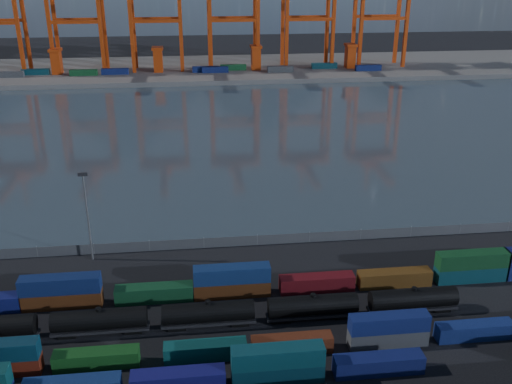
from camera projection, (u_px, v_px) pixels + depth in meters
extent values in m
plane|color=black|center=(280.00, 335.00, 81.68)|extent=(700.00, 700.00, 0.00)
plane|color=#33414A|center=(228.00, 131.00, 178.17)|extent=(700.00, 700.00, 0.00)
cube|color=#514F4C|center=(212.00, 69.00, 274.29)|extent=(700.00, 70.00, 2.00)
cube|color=navy|center=(178.00, 380.00, 71.08)|extent=(11.78, 2.40, 2.55)
cube|color=#0B2C3A|center=(278.00, 372.00, 72.44)|extent=(11.78, 2.40, 2.55)
cube|color=#0D3C46|center=(278.00, 356.00, 71.48)|extent=(11.78, 2.40, 2.55)
cube|color=#101953|center=(379.00, 364.00, 73.88)|extent=(11.78, 2.40, 2.55)
cube|color=#144B18|center=(97.00, 359.00, 75.00)|extent=(11.13, 2.26, 2.41)
cube|color=#0E4B48|center=(205.00, 351.00, 76.55)|extent=(11.13, 2.26, 2.41)
cube|color=#5B2512|center=(292.00, 344.00, 77.83)|extent=(11.13, 2.26, 2.41)
cube|color=#45474A|center=(388.00, 337.00, 79.30)|extent=(11.13, 2.26, 2.41)
cube|color=navy|center=(389.00, 323.00, 78.38)|extent=(11.13, 2.26, 2.41)
cube|color=navy|center=(474.00, 331.00, 80.67)|extent=(11.13, 2.26, 2.41)
cube|color=#522810|center=(62.00, 299.00, 87.98)|extent=(12.15, 2.47, 2.63)
cube|color=#102051|center=(60.00, 284.00, 86.98)|extent=(12.15, 2.47, 2.63)
cube|color=#124323|center=(154.00, 293.00, 89.50)|extent=(12.15, 2.47, 2.63)
cube|color=#502810|center=(232.00, 288.00, 90.83)|extent=(12.15, 2.47, 2.63)
cube|color=navy|center=(232.00, 274.00, 89.84)|extent=(12.15, 2.47, 2.63)
cube|color=#5A0D13|center=(317.00, 283.00, 92.33)|extent=(12.15, 2.47, 2.63)
cube|color=#5B3712|center=(394.00, 278.00, 93.74)|extent=(12.15, 2.47, 2.63)
cube|color=#0D3E48|center=(471.00, 273.00, 95.17)|extent=(12.15, 2.47, 2.63)
cube|color=#12451F|center=(473.00, 259.00, 94.17)|extent=(12.15, 2.47, 2.63)
cube|color=black|center=(23.00, 337.00, 80.82)|extent=(2.56, 1.85, 0.62)
cylinder|color=black|center=(99.00, 319.00, 81.22)|extent=(13.34, 2.97, 2.97)
cylinder|color=black|center=(98.00, 310.00, 80.60)|extent=(0.82, 0.82, 0.51)
cube|color=black|center=(101.00, 329.00, 81.84)|extent=(13.85, 2.05, 0.41)
cube|color=black|center=(68.00, 334.00, 81.50)|extent=(2.56, 1.85, 0.62)
cube|color=black|center=(133.00, 329.00, 82.50)|extent=(2.56, 1.85, 0.62)
cylinder|color=black|center=(208.00, 312.00, 82.90)|extent=(13.34, 2.97, 2.97)
cylinder|color=black|center=(208.00, 302.00, 82.28)|extent=(0.82, 0.82, 0.51)
cube|color=black|center=(209.00, 321.00, 83.53)|extent=(13.85, 2.05, 0.41)
cube|color=black|center=(177.00, 326.00, 83.18)|extent=(2.56, 1.85, 0.62)
cube|color=black|center=(240.00, 322.00, 84.18)|extent=(2.56, 1.85, 0.62)
cylinder|color=black|center=(313.00, 305.00, 84.58)|extent=(13.34, 2.97, 2.97)
cylinder|color=black|center=(313.00, 296.00, 83.96)|extent=(0.82, 0.82, 0.51)
cube|color=black|center=(312.00, 314.00, 85.21)|extent=(13.85, 2.05, 0.41)
cube|color=black|center=(282.00, 319.00, 84.86)|extent=(2.56, 1.85, 0.62)
cube|color=black|center=(342.00, 315.00, 85.86)|extent=(2.56, 1.85, 0.62)
cylinder|color=black|center=(413.00, 298.00, 86.26)|extent=(13.34, 2.97, 2.97)
cylinder|color=black|center=(414.00, 289.00, 85.64)|extent=(0.82, 0.82, 0.51)
cube|color=black|center=(412.00, 307.00, 86.89)|extent=(13.85, 2.05, 0.41)
cube|color=black|center=(382.00, 312.00, 86.54)|extent=(2.56, 1.85, 0.62)
cube|color=black|center=(441.00, 308.00, 87.54)|extent=(2.56, 1.85, 0.62)
cube|color=#595B5E|center=(257.00, 240.00, 107.03)|extent=(160.00, 0.06, 2.00)
cylinder|color=slate|center=(37.00, 252.00, 102.65)|extent=(0.12, 0.12, 2.20)
cylinder|color=slate|center=(94.00, 249.00, 103.74)|extent=(0.12, 0.12, 2.20)
cylinder|color=slate|center=(149.00, 246.00, 104.82)|extent=(0.12, 0.12, 2.20)
cylinder|color=slate|center=(204.00, 243.00, 105.91)|extent=(0.12, 0.12, 2.20)
cylinder|color=slate|center=(257.00, 240.00, 106.99)|extent=(0.12, 0.12, 2.20)
cylinder|color=slate|center=(310.00, 237.00, 108.07)|extent=(0.12, 0.12, 2.20)
cylinder|color=slate|center=(361.00, 234.00, 109.16)|extent=(0.12, 0.12, 2.20)
cylinder|color=slate|center=(411.00, 232.00, 110.24)|extent=(0.12, 0.12, 2.20)
cylinder|color=slate|center=(460.00, 229.00, 111.33)|extent=(0.12, 0.12, 2.20)
cylinder|color=slate|center=(508.00, 226.00, 112.41)|extent=(0.12, 0.12, 2.20)
cylinder|color=slate|center=(88.00, 219.00, 99.29)|extent=(0.36, 0.36, 16.00)
cube|color=black|center=(82.00, 174.00, 96.14)|extent=(1.60, 0.40, 0.60)
cube|color=#C43A0D|center=(18.00, 28.00, 247.10)|extent=(1.58, 1.58, 44.41)
cube|color=#C43A0D|center=(25.00, 25.00, 257.98)|extent=(1.58, 1.58, 44.41)
cube|color=#C43A0D|center=(50.00, 28.00, 248.54)|extent=(1.58, 1.58, 44.41)
cube|color=#C43A0D|center=(55.00, 25.00, 259.42)|extent=(1.58, 1.58, 44.41)
cube|color=#C43A0D|center=(100.00, 27.00, 250.89)|extent=(1.58, 1.58, 44.41)
cube|color=#C43A0D|center=(104.00, 24.00, 261.77)|extent=(1.58, 1.58, 44.41)
cube|color=#C43A0D|center=(75.00, 22.00, 248.87)|extent=(21.71, 1.38, 1.38)
cube|color=#C43A0D|center=(79.00, 19.00, 259.76)|extent=(21.71, 1.38, 1.38)
cube|color=#C43A0D|center=(131.00, 27.00, 252.33)|extent=(1.58, 1.58, 44.41)
cube|color=#C43A0D|center=(133.00, 24.00, 263.21)|extent=(1.58, 1.58, 44.41)
cube|color=#C43A0D|center=(180.00, 26.00, 254.68)|extent=(1.58, 1.58, 44.41)
cube|color=#C43A0D|center=(181.00, 23.00, 265.57)|extent=(1.58, 1.58, 44.41)
cube|color=#C43A0D|center=(156.00, 21.00, 252.67)|extent=(21.71, 1.38, 1.38)
cube|color=#C43A0D|center=(157.00, 19.00, 263.55)|extent=(21.71, 1.38, 1.38)
cube|color=#C43A0D|center=(210.00, 26.00, 256.13)|extent=(1.58, 1.58, 44.41)
cube|color=#C43A0D|center=(209.00, 23.00, 267.01)|extent=(1.58, 1.58, 44.41)
cube|color=#C43A0D|center=(258.00, 25.00, 258.48)|extent=(1.58, 1.58, 44.41)
cube|color=#C43A0D|center=(255.00, 22.00, 269.36)|extent=(1.58, 1.58, 44.41)
cube|color=#C43A0D|center=(234.00, 20.00, 256.46)|extent=(21.71, 1.38, 1.38)
cube|color=#C43A0D|center=(232.00, 18.00, 267.34)|extent=(21.71, 1.38, 1.38)
cube|color=#C43A0D|center=(287.00, 25.00, 259.92)|extent=(1.58, 1.58, 44.41)
cube|color=#C43A0D|center=(283.00, 22.00, 270.80)|extent=(1.58, 1.58, 44.41)
cube|color=#C43A0D|center=(333.00, 24.00, 262.27)|extent=(1.58, 1.58, 44.41)
cube|color=#C43A0D|center=(327.00, 21.00, 273.16)|extent=(1.58, 1.58, 44.41)
cube|color=#C43A0D|center=(310.00, 19.00, 260.25)|extent=(21.71, 1.38, 1.38)
cube|color=#C43A0D|center=(305.00, 17.00, 271.14)|extent=(21.71, 1.38, 1.38)
cube|color=#C43A0D|center=(361.00, 24.00, 263.71)|extent=(1.58, 1.58, 44.41)
cube|color=#C43A0D|center=(354.00, 21.00, 274.60)|extent=(1.58, 1.58, 44.41)
cube|color=#C43A0D|center=(407.00, 23.00, 266.07)|extent=(1.58, 1.58, 44.41)
cube|color=#C43A0D|center=(398.00, 21.00, 276.95)|extent=(1.58, 1.58, 44.41)
cube|color=#C43A0D|center=(385.00, 18.00, 264.05)|extent=(21.71, 1.38, 1.38)
cube|color=#C43A0D|center=(377.00, 16.00, 274.93)|extent=(21.71, 1.38, 1.38)
cube|color=navy|center=(215.00, 70.00, 259.41)|extent=(12.00, 2.44, 2.60)
cube|color=navy|center=(368.00, 68.00, 263.62)|extent=(12.00, 2.44, 2.60)
cube|color=navy|center=(206.00, 69.00, 260.23)|extent=(12.00, 2.44, 2.60)
cube|color=#0C3842|center=(36.00, 72.00, 254.24)|extent=(12.00, 2.44, 2.60)
cube|color=#3F4244|center=(10.00, 74.00, 248.80)|extent=(12.00, 2.44, 2.60)
cube|color=#3F4244|center=(280.00, 69.00, 260.82)|extent=(12.00, 2.44, 2.60)
cube|color=#144C23|center=(84.00, 73.00, 252.64)|extent=(12.00, 2.44, 2.60)
cube|color=navy|center=(115.00, 71.00, 255.33)|extent=(12.00, 2.44, 2.60)
cube|color=#144C23|center=(233.00, 67.00, 264.76)|extent=(12.00, 2.44, 2.60)
cube|color=#0C3842|center=(324.00, 66.00, 268.83)|extent=(12.00, 2.44, 2.60)
cube|color=#C43A0D|center=(57.00, 62.00, 255.24)|extent=(4.00, 6.00, 10.00)
cube|color=#C43A0D|center=(55.00, 50.00, 253.15)|extent=(5.00, 7.00, 1.20)
cube|color=#C43A0D|center=(158.00, 61.00, 260.12)|extent=(4.00, 6.00, 10.00)
cube|color=#C43A0D|center=(157.00, 48.00, 258.03)|extent=(5.00, 7.00, 1.20)
cube|color=#C43A0D|center=(256.00, 59.00, 264.99)|extent=(4.00, 6.00, 10.00)
cube|color=#C43A0D|center=(256.00, 47.00, 262.91)|extent=(5.00, 7.00, 1.20)
cube|color=#C43A0D|center=(350.00, 57.00, 269.87)|extent=(4.00, 6.00, 10.00)
cube|color=#C43A0D|center=(351.00, 45.00, 267.79)|extent=(5.00, 7.00, 1.20)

